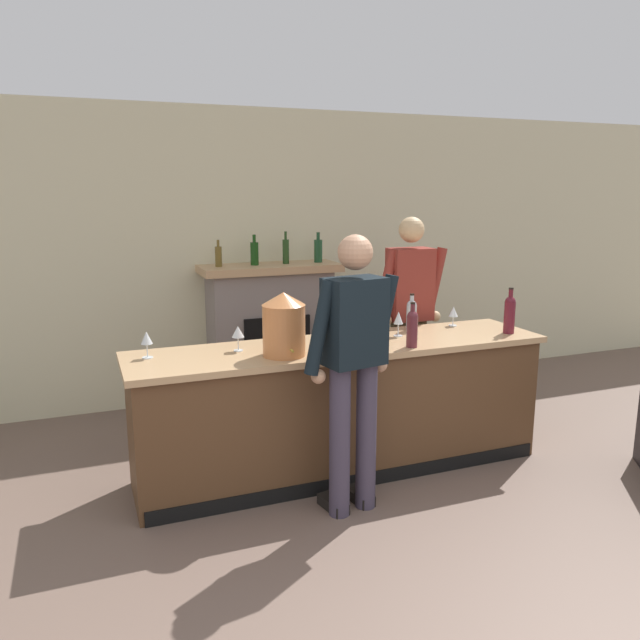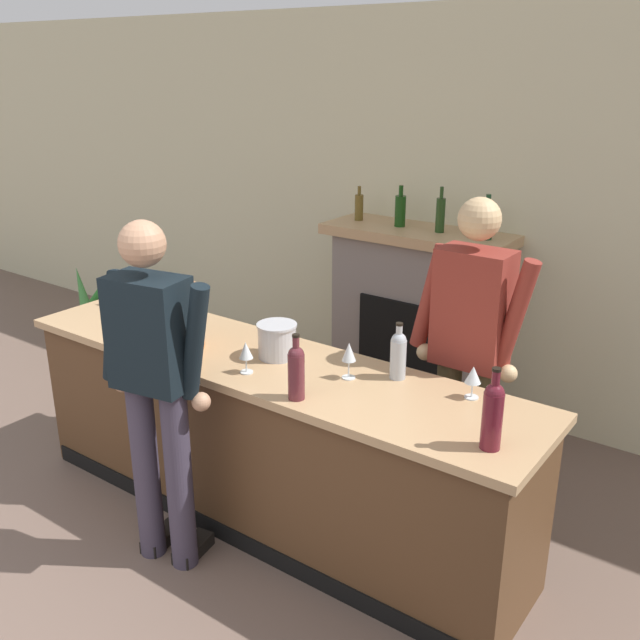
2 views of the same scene
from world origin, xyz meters
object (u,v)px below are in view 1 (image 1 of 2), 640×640
object	(u,v)px
fireplace_stone	(271,332)
person_customer	(354,363)
wine_glass_front_right	(358,333)
wine_bottle_riesling_slim	(510,313)
wine_bottle_burgundy_dark	(411,314)
wine_glass_mid_counter	(238,333)
wine_glass_near_bucket	(453,312)
ice_bucket_steel	(343,329)
wine_bottle_rose_blush	(412,327)
copper_dispenser	(284,324)
person_bartender	(409,313)
wine_glass_front_left	(147,339)
wine_glass_back_row	(398,319)

from	to	relation	value
fireplace_stone	person_customer	xyz separation A→B (m)	(-0.15, -2.24, 0.30)
wine_glass_front_right	wine_bottle_riesling_slim	bearing A→B (deg)	1.15
person_customer	wine_glass_front_right	xyz separation A→B (m)	(0.21, 0.40, 0.08)
wine_bottle_burgundy_dark	wine_glass_mid_counter	xyz separation A→B (m)	(-1.40, -0.13, -0.00)
person_customer	wine_glass_near_bucket	bearing A→B (deg)	32.99
ice_bucket_steel	wine_bottle_rose_blush	bearing A→B (deg)	-40.59
person_customer	wine_bottle_burgundy_dark	world-z (taller)	person_customer
copper_dispenser	wine_bottle_riesling_slim	xyz separation A→B (m)	(1.78, -0.01, -0.05)
person_customer	wine_bottle_burgundy_dark	xyz separation A→B (m)	(0.84, 0.79, 0.10)
fireplace_stone	person_bartender	world-z (taller)	person_bartender
person_bartender	copper_dispenser	bearing A→B (deg)	-151.39
copper_dispenser	wine_bottle_riesling_slim	distance (m)	1.78
wine_glass_front_left	wine_glass_front_right	bearing A→B (deg)	-12.15
fireplace_stone	wine_glass_back_row	distance (m)	1.72
ice_bucket_steel	wine_glass_near_bucket	bearing A→B (deg)	8.46
copper_dispenser	wine_glass_mid_counter	xyz separation A→B (m)	(-0.25, 0.22, -0.08)
ice_bucket_steel	wine_glass_mid_counter	xyz separation A→B (m)	(-0.76, 0.01, 0.04)
wine_bottle_burgundy_dark	person_bartender	bearing A→B (deg)	62.53
fireplace_stone	wine_glass_mid_counter	xyz separation A→B (m)	(-0.71, -1.59, 0.40)
wine_bottle_rose_blush	wine_glass_mid_counter	world-z (taller)	wine_bottle_rose_blush
copper_dispenser	ice_bucket_steel	world-z (taller)	copper_dispenser
person_customer	wine_glass_near_bucket	world-z (taller)	person_customer
fireplace_stone	wine_glass_mid_counter	distance (m)	1.78
person_bartender	wine_bottle_riesling_slim	xyz separation A→B (m)	(0.44, -0.74, 0.10)
copper_dispenser	wine_glass_front_left	distance (m)	0.88
person_customer	wine_bottle_rose_blush	world-z (taller)	person_customer
wine_bottle_riesling_slim	wine_glass_front_left	bearing A→B (deg)	174.21
wine_bottle_rose_blush	wine_glass_near_bucket	bearing A→B (deg)	36.48
wine_bottle_riesling_slim	wine_glass_front_right	xyz separation A→B (m)	(-1.27, -0.03, -0.04)
person_customer	wine_glass_near_bucket	xyz separation A→B (m)	(1.23, 0.80, 0.08)
wine_bottle_riesling_slim	wine_glass_back_row	bearing A→B (deg)	165.17
person_customer	ice_bucket_steel	xyz separation A→B (m)	(0.21, 0.65, 0.06)
fireplace_stone	ice_bucket_steel	xyz separation A→B (m)	(0.06, -1.60, 0.36)
person_bartender	wine_bottle_rose_blush	bearing A→B (deg)	-118.38
person_bartender	wine_bottle_riesling_slim	world-z (taller)	person_bartender
wine_bottle_rose_blush	wine_bottle_riesling_slim	world-z (taller)	wine_bottle_riesling_slim
wine_glass_front_left	person_bartender	bearing A→B (deg)	12.22
wine_glass_near_bucket	wine_glass_back_row	world-z (taller)	wine_glass_back_row
wine_bottle_riesling_slim	wine_glass_mid_counter	bearing A→B (deg)	173.59
wine_bottle_rose_blush	wine_glass_near_bucket	world-z (taller)	wine_bottle_rose_blush
wine_bottle_riesling_slim	wine_glass_near_bucket	distance (m)	0.45
person_customer	ice_bucket_steel	bearing A→B (deg)	72.18
person_customer	wine_bottle_burgundy_dark	distance (m)	1.16
wine_glass_near_bucket	wine_glass_front_left	world-z (taller)	wine_glass_front_left
ice_bucket_steel	wine_glass_mid_counter	bearing A→B (deg)	179.30
person_customer	wine_bottle_riesling_slim	size ratio (longest dim) A/B	5.04
wine_glass_mid_counter	wine_glass_back_row	size ratio (longest dim) A/B	0.93
wine_glass_back_row	ice_bucket_steel	bearing A→B (deg)	179.91
wine_glass_front_right	wine_glass_near_bucket	size ratio (longest dim) A/B	1.03
wine_bottle_burgundy_dark	wine_bottle_rose_blush	bearing A→B (deg)	-119.11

